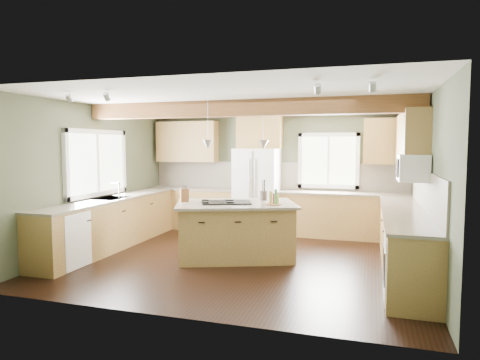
% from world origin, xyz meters
% --- Properties ---
extents(floor, '(5.60, 5.60, 0.00)m').
position_xyz_m(floor, '(0.00, 0.00, 0.00)').
color(floor, black).
rests_on(floor, ground).
extents(ceiling, '(5.60, 5.60, 0.00)m').
position_xyz_m(ceiling, '(0.00, 0.00, 2.60)').
color(ceiling, silver).
rests_on(ceiling, wall_back).
extents(wall_back, '(5.60, 0.00, 5.60)m').
position_xyz_m(wall_back, '(0.00, 2.50, 1.30)').
color(wall_back, '#434732').
rests_on(wall_back, ground).
extents(wall_left, '(0.00, 5.00, 5.00)m').
position_xyz_m(wall_left, '(-2.80, 0.00, 1.30)').
color(wall_left, '#434732').
rests_on(wall_left, ground).
extents(wall_right, '(0.00, 5.00, 5.00)m').
position_xyz_m(wall_right, '(2.80, 0.00, 1.30)').
color(wall_right, '#434732').
rests_on(wall_right, ground).
extents(ceiling_beam, '(5.55, 0.26, 0.26)m').
position_xyz_m(ceiling_beam, '(0.00, 0.08, 2.47)').
color(ceiling_beam, '#5A3319').
rests_on(ceiling_beam, ceiling).
extents(soffit_trim, '(5.55, 0.20, 0.10)m').
position_xyz_m(soffit_trim, '(0.00, 2.40, 2.54)').
color(soffit_trim, '#5A3319').
rests_on(soffit_trim, ceiling).
extents(backsplash_back, '(5.58, 0.03, 0.58)m').
position_xyz_m(backsplash_back, '(0.00, 2.48, 1.21)').
color(backsplash_back, brown).
rests_on(backsplash_back, wall_back).
extents(backsplash_right, '(0.03, 3.70, 0.58)m').
position_xyz_m(backsplash_right, '(2.78, 0.05, 1.21)').
color(backsplash_right, brown).
rests_on(backsplash_right, wall_right).
extents(base_cab_back_left, '(2.02, 0.60, 0.88)m').
position_xyz_m(base_cab_back_left, '(-1.79, 2.20, 0.44)').
color(base_cab_back_left, brown).
rests_on(base_cab_back_left, floor).
extents(counter_back_left, '(2.06, 0.64, 0.04)m').
position_xyz_m(counter_back_left, '(-1.79, 2.20, 0.90)').
color(counter_back_left, '#50473B').
rests_on(counter_back_left, base_cab_back_left).
extents(base_cab_back_right, '(2.62, 0.60, 0.88)m').
position_xyz_m(base_cab_back_right, '(1.49, 2.20, 0.44)').
color(base_cab_back_right, brown).
rests_on(base_cab_back_right, floor).
extents(counter_back_right, '(2.66, 0.64, 0.04)m').
position_xyz_m(counter_back_right, '(1.49, 2.20, 0.90)').
color(counter_back_right, '#50473B').
rests_on(counter_back_right, base_cab_back_right).
extents(base_cab_left, '(0.60, 3.70, 0.88)m').
position_xyz_m(base_cab_left, '(-2.50, 0.05, 0.44)').
color(base_cab_left, brown).
rests_on(base_cab_left, floor).
extents(counter_left, '(0.64, 3.74, 0.04)m').
position_xyz_m(counter_left, '(-2.50, 0.05, 0.90)').
color(counter_left, '#50473B').
rests_on(counter_left, base_cab_left).
extents(base_cab_right, '(0.60, 3.70, 0.88)m').
position_xyz_m(base_cab_right, '(2.50, 0.05, 0.44)').
color(base_cab_right, brown).
rests_on(base_cab_right, floor).
extents(counter_right, '(0.64, 3.74, 0.04)m').
position_xyz_m(counter_right, '(2.50, 0.05, 0.90)').
color(counter_right, '#50473B').
rests_on(counter_right, base_cab_right).
extents(upper_cab_back_left, '(1.40, 0.35, 0.90)m').
position_xyz_m(upper_cab_back_left, '(-1.99, 2.33, 1.95)').
color(upper_cab_back_left, brown).
rests_on(upper_cab_back_left, wall_back).
extents(upper_cab_over_fridge, '(0.96, 0.35, 0.70)m').
position_xyz_m(upper_cab_over_fridge, '(-0.30, 2.33, 2.15)').
color(upper_cab_over_fridge, brown).
rests_on(upper_cab_over_fridge, wall_back).
extents(upper_cab_right, '(0.35, 2.20, 0.90)m').
position_xyz_m(upper_cab_right, '(2.62, 0.90, 1.95)').
color(upper_cab_right, brown).
rests_on(upper_cab_right, wall_right).
extents(upper_cab_back_corner, '(0.90, 0.35, 0.90)m').
position_xyz_m(upper_cab_back_corner, '(2.30, 2.33, 1.95)').
color(upper_cab_back_corner, brown).
rests_on(upper_cab_back_corner, wall_back).
extents(window_left, '(0.04, 1.60, 1.05)m').
position_xyz_m(window_left, '(-2.78, 0.05, 1.55)').
color(window_left, white).
rests_on(window_left, wall_left).
extents(window_back, '(1.10, 0.04, 1.00)m').
position_xyz_m(window_back, '(1.15, 2.48, 1.55)').
color(window_back, white).
rests_on(window_back, wall_back).
extents(sink, '(0.50, 0.65, 0.03)m').
position_xyz_m(sink, '(-2.50, 0.05, 0.91)').
color(sink, '#262628').
rests_on(sink, counter_left).
extents(faucet, '(0.02, 0.02, 0.28)m').
position_xyz_m(faucet, '(-2.32, 0.05, 1.05)').
color(faucet, '#B2B2B7').
rests_on(faucet, sink).
extents(dishwasher, '(0.60, 0.60, 0.84)m').
position_xyz_m(dishwasher, '(-2.49, -1.25, 0.43)').
color(dishwasher, white).
rests_on(dishwasher, floor).
extents(oven, '(0.60, 0.72, 0.84)m').
position_xyz_m(oven, '(2.49, -1.25, 0.43)').
color(oven, white).
rests_on(oven, floor).
extents(microwave, '(0.40, 0.70, 0.38)m').
position_xyz_m(microwave, '(2.58, -0.05, 1.55)').
color(microwave, white).
rests_on(microwave, wall_right).
extents(pendant_left, '(0.18, 0.18, 0.16)m').
position_xyz_m(pendant_left, '(-0.55, -0.08, 1.88)').
color(pendant_left, '#B2B2B7').
rests_on(pendant_left, ceiling).
extents(pendant_right, '(0.18, 0.18, 0.16)m').
position_xyz_m(pendant_right, '(0.30, 0.25, 1.88)').
color(pendant_right, '#B2B2B7').
rests_on(pendant_right, ceiling).
extents(refrigerator, '(0.90, 0.74, 1.80)m').
position_xyz_m(refrigerator, '(-0.30, 2.12, 0.90)').
color(refrigerator, white).
rests_on(refrigerator, floor).
extents(island, '(2.10, 1.69, 0.88)m').
position_xyz_m(island, '(-0.13, 0.08, 0.44)').
color(island, brown).
rests_on(island, floor).
extents(island_top, '(2.26, 1.85, 0.04)m').
position_xyz_m(island_top, '(-0.13, 0.08, 0.90)').
color(island_top, '#50473B').
rests_on(island_top, island).
extents(cooktop, '(0.93, 0.77, 0.02)m').
position_xyz_m(cooktop, '(-0.27, 0.03, 0.93)').
color(cooktop, black).
rests_on(cooktop, island_top).
extents(knife_block, '(0.17, 0.16, 0.22)m').
position_xyz_m(knife_block, '(-0.99, -0.05, 1.03)').
color(knife_block, brown).
rests_on(knife_block, island_top).
extents(utensil_crock, '(0.17, 0.17, 0.16)m').
position_xyz_m(utensil_crock, '(0.23, 0.55, 1.00)').
color(utensil_crock, '#3C3630').
rests_on(utensil_crock, island_top).
extents(bottle_tray, '(0.37, 0.37, 0.24)m').
position_xyz_m(bottle_tray, '(0.52, 0.05, 1.04)').
color(bottle_tray, brown).
rests_on(bottle_tray, island_top).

